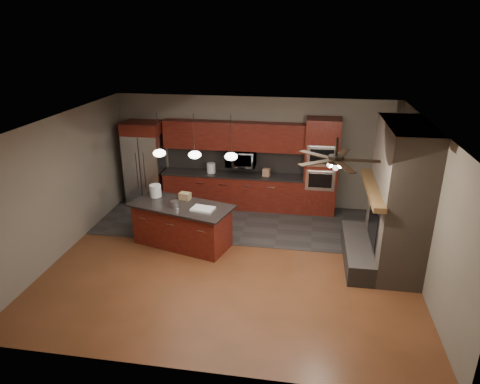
% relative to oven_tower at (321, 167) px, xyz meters
% --- Properties ---
extents(ground, '(7.00, 7.00, 0.00)m').
position_rel_oven_tower_xyz_m(ground, '(-1.70, -2.69, -1.19)').
color(ground, brown).
rests_on(ground, ground).
extents(ceiling, '(7.00, 6.00, 0.02)m').
position_rel_oven_tower_xyz_m(ceiling, '(-1.70, -2.69, 1.61)').
color(ceiling, white).
rests_on(ceiling, back_wall).
extents(back_wall, '(7.00, 0.02, 2.80)m').
position_rel_oven_tower_xyz_m(back_wall, '(-1.70, 0.31, 0.21)').
color(back_wall, slate).
rests_on(back_wall, ground).
extents(right_wall, '(0.02, 6.00, 2.80)m').
position_rel_oven_tower_xyz_m(right_wall, '(1.80, -2.69, 0.21)').
color(right_wall, slate).
rests_on(right_wall, ground).
extents(left_wall, '(0.02, 6.00, 2.80)m').
position_rel_oven_tower_xyz_m(left_wall, '(-5.20, -2.69, 0.21)').
color(left_wall, slate).
rests_on(left_wall, ground).
extents(slate_tile_patch, '(7.00, 2.40, 0.01)m').
position_rel_oven_tower_xyz_m(slate_tile_patch, '(-1.70, -0.89, -1.19)').
color(slate_tile_patch, '#322F2D').
rests_on(slate_tile_patch, ground).
extents(fireplace_column, '(1.30, 2.10, 2.80)m').
position_rel_oven_tower_xyz_m(fireplace_column, '(1.34, -2.29, 0.11)').
color(fireplace_column, brown).
rests_on(fireplace_column, ground).
extents(back_cabinetry, '(3.59, 0.64, 2.20)m').
position_rel_oven_tower_xyz_m(back_cabinetry, '(-2.18, 0.05, -0.30)').
color(back_cabinetry, maroon).
rests_on(back_cabinetry, ground).
extents(oven_tower, '(0.80, 0.63, 2.38)m').
position_rel_oven_tower_xyz_m(oven_tower, '(0.00, 0.00, 0.00)').
color(oven_tower, maroon).
rests_on(oven_tower, ground).
extents(microwave, '(0.73, 0.41, 0.50)m').
position_rel_oven_tower_xyz_m(microwave, '(-1.98, 0.06, 0.11)').
color(microwave, silver).
rests_on(microwave, back_cabinetry).
extents(refrigerator, '(0.93, 0.75, 2.16)m').
position_rel_oven_tower_xyz_m(refrigerator, '(-4.46, -0.07, -0.11)').
color(refrigerator, silver).
rests_on(refrigerator, ground).
extents(kitchen_island, '(2.31, 1.51, 0.92)m').
position_rel_oven_tower_xyz_m(kitchen_island, '(-2.88, -2.20, -0.73)').
color(kitchen_island, maroon).
rests_on(kitchen_island, ground).
extents(white_bucket, '(0.34, 0.34, 0.27)m').
position_rel_oven_tower_xyz_m(white_bucket, '(-3.56, -1.83, -0.14)').
color(white_bucket, silver).
rests_on(white_bucket, kitchen_island).
extents(paint_can, '(0.23, 0.23, 0.12)m').
position_rel_oven_tower_xyz_m(paint_can, '(-2.98, -2.30, -0.21)').
color(paint_can, '#AEAFB3').
rests_on(paint_can, kitchen_island).
extents(paint_tray, '(0.50, 0.39, 0.04)m').
position_rel_oven_tower_xyz_m(paint_tray, '(-2.37, -2.38, -0.25)').
color(paint_tray, silver).
rests_on(paint_tray, kitchen_island).
extents(cardboard_box, '(0.26, 0.21, 0.15)m').
position_rel_oven_tower_xyz_m(cardboard_box, '(-2.88, -1.88, -0.20)').
color(cardboard_box, olive).
rests_on(cardboard_box, kitchen_island).
extents(counter_bucket, '(0.22, 0.22, 0.24)m').
position_rel_oven_tower_xyz_m(counter_bucket, '(-2.74, 0.01, -0.17)').
color(counter_bucket, white).
rests_on(counter_bucket, back_cabinetry).
extents(counter_box, '(0.20, 0.17, 0.19)m').
position_rel_oven_tower_xyz_m(counter_box, '(-1.32, -0.04, -0.20)').
color(counter_box, '#AA7757').
rests_on(counter_box, back_cabinetry).
extents(pendant_left, '(0.26, 0.26, 0.92)m').
position_rel_oven_tower_xyz_m(pendant_left, '(-3.35, -1.99, 0.77)').
color(pendant_left, black).
rests_on(pendant_left, ceiling).
extents(pendant_center, '(0.26, 0.26, 0.92)m').
position_rel_oven_tower_xyz_m(pendant_center, '(-2.60, -1.99, 0.77)').
color(pendant_center, black).
rests_on(pendant_center, ceiling).
extents(pendant_right, '(0.26, 0.26, 0.92)m').
position_rel_oven_tower_xyz_m(pendant_right, '(-1.85, -1.99, 0.77)').
color(pendant_right, black).
rests_on(pendant_right, ceiling).
extents(ceiling_fan, '(1.27, 1.33, 0.41)m').
position_rel_oven_tower_xyz_m(ceiling_fan, '(0.10, -3.49, 1.27)').
color(ceiling_fan, black).
rests_on(ceiling_fan, ceiling).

